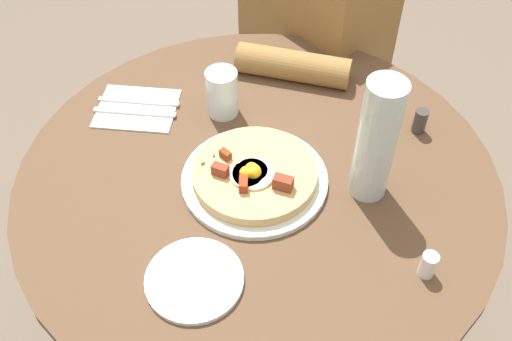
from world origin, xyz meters
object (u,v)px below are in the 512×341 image
at_px(breakfast_pizza, 254,174).
at_px(water_bottle, 376,141).
at_px(pizza_plate, 255,180).
at_px(water_glass, 222,93).
at_px(dining_table, 257,227).
at_px(fork, 135,112).
at_px(person_seated, 309,83).
at_px(salt_shaker, 428,265).
at_px(pepper_shaker, 420,121).
at_px(knife, 139,101).
at_px(bread_plate, 194,280).

height_order(breakfast_pizza, water_bottle, water_bottle).
height_order(pizza_plate, water_glass, water_glass).
distance_m(dining_table, fork, 0.36).
bearing_deg(water_bottle, person_seated, 144.77).
height_order(water_bottle, salt_shaker, water_bottle).
bearing_deg(fork, dining_table, -26.76).
xyz_separation_m(fork, salt_shaker, (0.66, 0.16, 0.02)).
bearing_deg(person_seated, water_bottle, -35.23).
bearing_deg(fork, water_bottle, -17.84).
xyz_separation_m(breakfast_pizza, water_bottle, (0.15, 0.15, 0.10)).
distance_m(water_bottle, pepper_shaker, 0.23).
xyz_separation_m(water_bottle, salt_shaker, (0.19, -0.07, -0.10)).
bearing_deg(water_glass, dining_table, -18.18).
height_order(dining_table, water_glass, water_glass).
relative_size(breakfast_pizza, knife, 1.34).
bearing_deg(breakfast_pizza, pizza_plate, 116.97).
xyz_separation_m(water_glass, water_bottle, (0.35, 0.07, 0.08)).
bearing_deg(salt_shaker, bread_plate, -128.15).
height_order(dining_table, person_seated, person_seated).
xyz_separation_m(person_seated, pizza_plate, (0.35, -0.51, 0.24)).
bearing_deg(pizza_plate, fork, -167.26).
bearing_deg(pizza_plate, water_glass, 158.24).
height_order(fork, water_bottle, water_bottle).
relative_size(dining_table, person_seated, 0.84).
distance_m(water_glass, water_bottle, 0.37).
distance_m(bread_plate, water_bottle, 0.40).
relative_size(bread_plate, salt_shaker, 3.31).
relative_size(dining_table, salt_shaker, 18.81).
height_order(water_glass, water_bottle, water_bottle).
height_order(fork, knife, same).
bearing_deg(water_glass, pizza_plate, -21.76).
bearing_deg(breakfast_pizza, dining_table, 125.06).
height_order(dining_table, bread_plate, bread_plate).
bearing_deg(dining_table, pizza_plate, -54.15).
relative_size(breakfast_pizza, salt_shaker, 4.77).
xyz_separation_m(bread_plate, pepper_shaker, (0.01, 0.58, 0.02)).
bearing_deg(pepper_shaker, fork, -135.25).
bearing_deg(pepper_shaker, water_glass, -138.76).
height_order(knife, pepper_shaker, pepper_shaker).
bearing_deg(fork, salt_shaker, -29.94).
bearing_deg(dining_table, water_bottle, 38.73).
distance_m(breakfast_pizza, knife, 0.34).
bearing_deg(water_bottle, salt_shaker, -18.75).
bearing_deg(person_seated, fork, -86.81).
distance_m(dining_table, pepper_shaker, 0.41).
bearing_deg(water_glass, breakfast_pizza, -22.15).
bearing_deg(fork, pizza_plate, -30.59).
xyz_separation_m(bread_plate, water_glass, (-0.30, 0.30, 0.05)).
distance_m(bread_plate, salt_shaker, 0.39).
relative_size(person_seated, pepper_shaker, 20.91).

